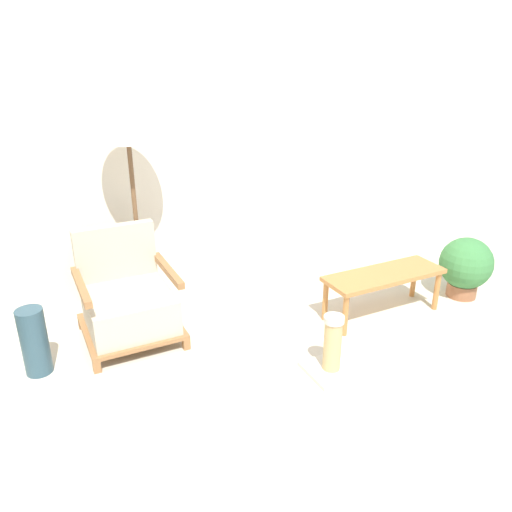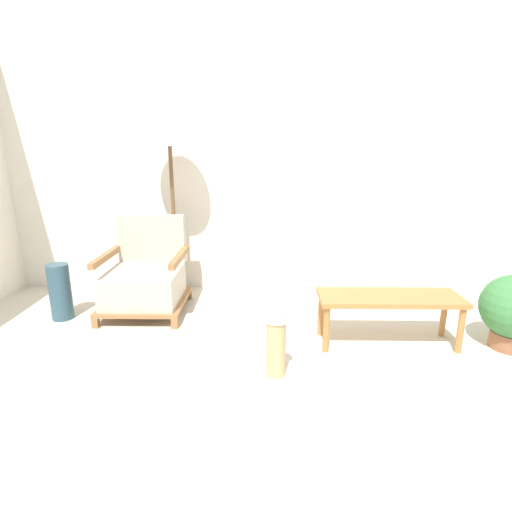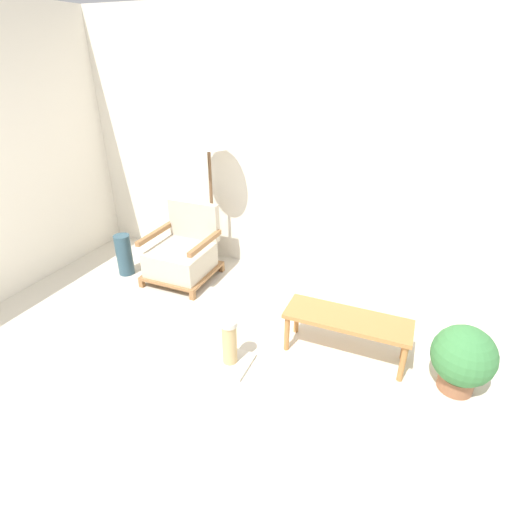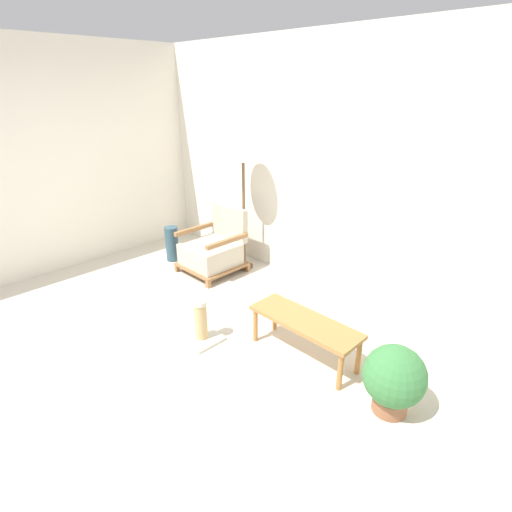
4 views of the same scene
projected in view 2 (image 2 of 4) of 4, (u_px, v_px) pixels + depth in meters
The scene contains 7 objects.
ground_plane at pixel (240, 442), 1.92m from camera, with size 14.00×14.00×0.00m, color beige.
wall_back at pixel (252, 150), 3.75m from camera, with size 8.00×0.06×2.70m.
armchair at pixel (146, 279), 3.41m from camera, with size 0.68×0.69×0.79m.
floor_lamp at pixel (169, 133), 3.42m from camera, with size 0.47×0.47×1.70m.
coffee_table at pixel (389, 302), 2.81m from camera, with size 0.99×0.34×0.37m.
vase at pixel (60, 292), 3.26m from camera, with size 0.17×0.17×0.47m, color #2D4C5B.
scratching_post at pixel (276, 356), 2.41m from camera, with size 0.32×0.32×0.42m.
Camera 2 is at (0.10, -1.61, 1.37)m, focal length 28.00 mm.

